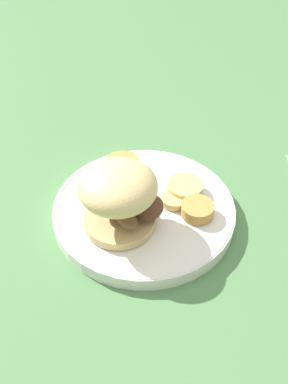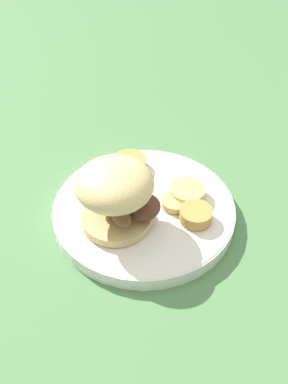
{
  "view_description": "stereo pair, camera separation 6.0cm",
  "coord_description": "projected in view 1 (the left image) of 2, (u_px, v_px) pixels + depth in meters",
  "views": [
    {
      "loc": [
        -0.38,
        0.22,
        0.46
      ],
      "look_at": [
        0.0,
        0.0,
        0.05
      ],
      "focal_mm": 42.0,
      "sensor_mm": 36.0,
      "label": 1
    },
    {
      "loc": [
        -0.41,
        0.16,
        0.46
      ],
      "look_at": [
        0.0,
        0.0,
        0.05
      ],
      "focal_mm": 42.0,
      "sensor_mm": 36.0,
      "label": 2
    }
  ],
  "objects": [
    {
      "name": "dinner_plate",
      "position": [
        144.0,
        210.0,
        0.63
      ],
      "size": [
        0.25,
        0.25,
        0.02
      ],
      "color": "white",
      "rests_on": "ground_plane"
    },
    {
      "name": "potato_round_1",
      "position": [
        174.0,
        199.0,
        0.62
      ],
      "size": [
        0.04,
        0.04,
        0.01
      ],
      "primitive_type": "cylinder",
      "color": "#DBB766",
      "rests_on": "dinner_plate"
    },
    {
      "name": "ground_plane",
      "position": [
        144.0,
        216.0,
        0.63
      ],
      "size": [
        4.0,
        4.0,
        0.0
      ],
      "primitive_type": "plane",
      "color": "#4C7A47"
    },
    {
      "name": "potato_round_3",
      "position": [
        185.0,
        188.0,
        0.63
      ],
      "size": [
        0.05,
        0.05,
        0.02
      ],
      "primitive_type": "cylinder",
      "color": "#DBB766",
      "rests_on": "dinner_plate"
    },
    {
      "name": "potato_round_2",
      "position": [
        122.0,
        165.0,
        0.67
      ],
      "size": [
        0.05,
        0.05,
        0.01
      ],
      "primitive_type": "cylinder",
      "color": "#BC8942",
      "rests_on": "dinner_plate"
    },
    {
      "name": "sandwich",
      "position": [
        120.0,
        196.0,
        0.56
      ],
      "size": [
        0.1,
        0.11,
        0.09
      ],
      "color": "tan",
      "rests_on": "dinner_plate"
    },
    {
      "name": "potato_round_0",
      "position": [
        197.0,
        210.0,
        0.6
      ],
      "size": [
        0.04,
        0.04,
        0.02
      ],
      "primitive_type": "cylinder",
      "color": "#BC8942",
      "rests_on": "dinner_plate"
    }
  ]
}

